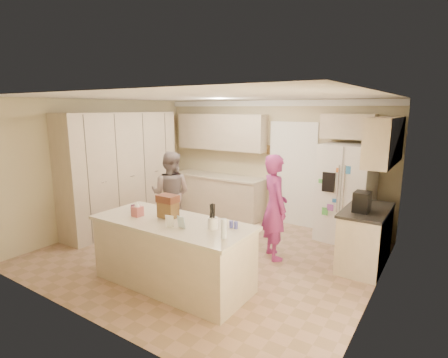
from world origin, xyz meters
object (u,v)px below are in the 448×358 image
Objects in this scene: teen_girl at (275,207)px; teen_boy at (171,194)px; utensil_crock at (213,223)px; dollhouse_body at (168,210)px; coffee_maker at (362,202)px; tissue_box at (137,211)px; island_base at (173,254)px; refrigerator at (346,193)px.

teen_boy is at bearing 47.23° from teen_girl.
teen_boy reaches higher than utensil_crock.
teen_girl is at bearing 58.32° from dollhouse_body.
coffee_maker is 3.28m from tissue_box.
teen_boy is at bearing -172.99° from coffee_maker.
island_base is 0.86m from utensil_crock.
dollhouse_body is 1.84m from teen_boy.
coffee_maker is 3.43m from teen_boy.
teen_boy reaches higher than island_base.
island_base is at bearing 108.01° from teen_girl.
island_base is 0.62m from dollhouse_body.
utensil_crock is 1.57m from teen_girl.
coffee_maker is 2.00× the size of utensil_crock.
island_base is 2.04m from teen_boy.
refrigerator is 1.59m from teen_girl.
coffee_maker is at bearing 165.18° from teen_boy.
dollhouse_body is (-1.69, -2.90, 0.14)m from refrigerator.
utensil_crock is at bearing 4.40° from island_base.
dollhouse_body reaches higher than island_base.
teen_boy is (-1.35, 1.48, 0.38)m from island_base.
utensil_crock is at bearing 7.13° from tissue_box.
tissue_box is 1.78m from teen_boy.
dollhouse_body is at bearing 176.42° from utensil_crock.
coffee_maker is 0.17× the size of teen_girl.
coffee_maker is 1.15× the size of dollhouse_body.
teen_girl is (0.93, 1.51, -0.18)m from dollhouse_body.
tissue_box is 0.45m from dollhouse_body.
teen_boy is at bearing 130.85° from dollhouse_body.
teen_girl is at bearing 161.51° from teen_boy.
refrigerator is 0.82× the size of island_base.
tissue_box is 0.08× the size of teen_girl.
dollhouse_body reaches higher than utensil_crock.
dollhouse_body is (0.40, 0.20, 0.04)m from tissue_box.
island_base is 1.35× the size of teen_boy.
teen_girl is at bearing -166.99° from coffee_maker.
refrigerator is 1.05× the size of teen_girl.
dollhouse_body is at bearing -114.44° from refrigerator.
utensil_crock is at bearing 129.14° from teen_girl.
refrigerator is at bearing -74.73° from teen_girl.
island_base is 1.83m from teen_girl.
teen_boy is at bearing -146.42° from refrigerator.
teen_girl reaches higher than tissue_box.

